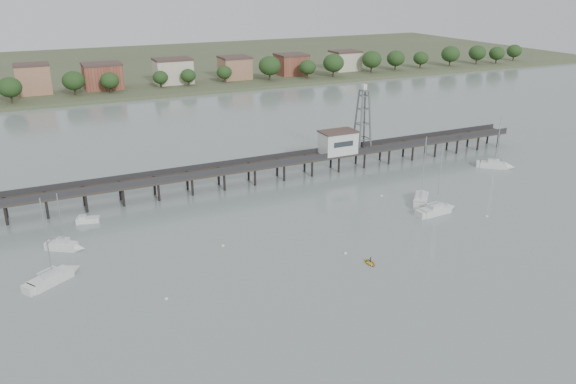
# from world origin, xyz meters

# --- Properties ---
(ground_plane) EXTENTS (500.00, 500.00, 0.00)m
(ground_plane) POSITION_xyz_m (0.00, 0.00, 0.00)
(ground_plane) COLOR slate
(ground_plane) RESTS_ON ground
(pier) EXTENTS (150.00, 5.00, 5.50)m
(pier) POSITION_xyz_m (0.00, 60.00, 3.79)
(pier) COLOR #2D2823
(pier) RESTS_ON ground
(pier_building) EXTENTS (8.40, 5.40, 5.30)m
(pier_building) POSITION_xyz_m (25.00, 60.00, 6.67)
(pier_building) COLOR silver
(pier_building) RESTS_ON ground
(lattice_tower) EXTENTS (3.20, 3.20, 15.50)m
(lattice_tower) POSITION_xyz_m (31.50, 60.00, 11.10)
(lattice_tower) COLOR slate
(lattice_tower) RESTS_ON ground
(sailboat_b) EXTENTS (6.17, 4.85, 10.40)m
(sailboat_b) POSITION_xyz_m (-36.18, 42.72, 0.66)
(sailboat_b) COLOR silver
(sailboat_b) RESTS_ON ground
(sailboat_a) EXTENTS (8.55, 6.73, 14.12)m
(sailboat_a) POSITION_xyz_m (-38.30, 33.12, 0.64)
(sailboat_a) COLOR silver
(sailboat_a) RESTS_ON ground
(sailboat_c) EXTENTS (7.74, 8.10, 14.30)m
(sailboat_c) POSITION_xyz_m (30.66, 35.79, 0.64)
(sailboat_c) COLOR silver
(sailboat_c) RESTS_ON ground
(sailboat_e) EXTENTS (7.53, 6.86, 13.09)m
(sailboat_e) POSITION_xyz_m (60.03, 44.59, 0.64)
(sailboat_e) COLOR silver
(sailboat_e) RESTS_ON ground
(sailboat_d) EXTENTS (8.70, 3.13, 14.08)m
(sailboat_d) POSITION_xyz_m (29.90, 29.09, 0.64)
(sailboat_d) COLOR silver
(sailboat_d) RESTS_ON ground
(white_tender) EXTENTS (4.35, 2.65, 1.58)m
(white_tender) POSITION_xyz_m (-31.88, 53.09, 0.49)
(white_tender) COLOR silver
(white_tender) RESTS_ON ground
(yellow_dinghy) EXTENTS (1.74, 0.60, 2.39)m
(yellow_dinghy) POSITION_xyz_m (6.37, 17.26, 0.00)
(yellow_dinghy) COLOR gold
(yellow_dinghy) RESTS_ON ground
(dinghy_occupant) EXTENTS (0.69, 1.03, 0.23)m
(dinghy_occupant) POSITION_xyz_m (6.37, 17.26, 0.00)
(dinghy_occupant) COLOR black
(dinghy_occupant) RESTS_ON ground
(mooring_buoys) EXTENTS (79.14, 20.90, 0.39)m
(mooring_buoys) POSITION_xyz_m (-2.33, 28.42, 0.08)
(mooring_buoys) COLOR #F2F0BC
(mooring_buoys) RESTS_ON ground
(far_shore) EXTENTS (500.00, 170.00, 10.40)m
(far_shore) POSITION_xyz_m (0.36, 239.58, 0.95)
(far_shore) COLOR #475133
(far_shore) RESTS_ON ground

